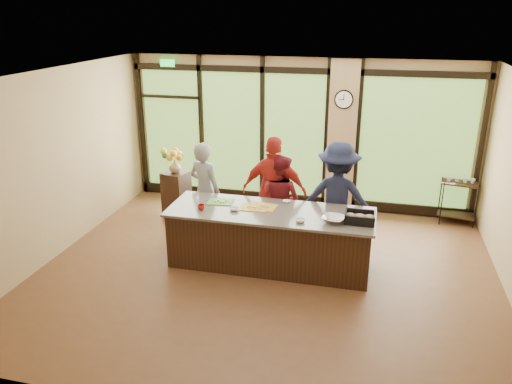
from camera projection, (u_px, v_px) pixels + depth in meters
The scene contains 24 objects.
floor at pixel (266, 273), 7.76m from camera, with size 7.00×7.00×0.00m, color brown.
ceiling at pixel (267, 77), 6.72m from camera, with size 7.00×7.00×0.00m, color silver.
back_wall at pixel (299, 134), 9.97m from camera, with size 7.00×7.00×0.00m, color tan.
left_wall at pixel (54, 165), 8.02m from camera, with size 6.00×6.00×0.00m, color tan.
window_wall at pixel (307, 140), 9.93m from camera, with size 6.90×0.12×3.00m.
island_base at pixel (270, 239), 7.88m from camera, with size 3.10×1.00×0.88m, color black.
countertop at pixel (270, 212), 7.72m from camera, with size 3.20×1.10×0.04m, color #6E655B.
wall_clock at pixel (344, 99), 9.40m from camera, with size 0.36×0.04×0.36m.
cook_left at pixel (205, 191), 8.72m from camera, with size 0.63×0.42×1.74m, color gray.
cook_midleft at pixel (280, 200), 8.47m from camera, with size 0.78×0.61×1.60m, color maroon.
cook_midright at pixel (274, 191), 8.45m from camera, with size 1.11×0.46×1.90m, color #AD221A.
cook_right at pixel (337, 198), 8.19m from camera, with size 1.21×0.70×1.88m, color #161A31.
roasting_pan at pixel (360, 220), 7.30m from camera, with size 0.44×0.34×0.08m, color black.
mixing_bowl at pixel (334, 219), 7.31m from camera, with size 0.33×0.33×0.08m, color silver.
cutting_board_left at pixel (220, 202), 8.06m from camera, with size 0.41×0.31×0.01m, color #4E9937.
cutting_board_center at pixel (254, 208), 7.83m from camera, with size 0.42×0.32×0.01m, color gold.
cutting_board_right at pixel (262, 207), 7.86m from camera, with size 0.43×0.32×0.01m, color gold.
prep_bowl_near at pixel (234, 209), 7.72m from camera, with size 0.14×0.14×0.05m, color white.
prep_bowl_mid at pixel (300, 221), 7.31m from camera, with size 0.14×0.14×0.04m, color white.
prep_bowl_far at pixel (287, 201), 8.05m from camera, with size 0.12×0.12×0.03m, color white.
red_ramekin at pixel (201, 207), 7.73m from camera, with size 0.11×0.11×0.09m, color #9F170F.
flower_stand at pixel (177, 194), 9.80m from camera, with size 0.44×0.44×0.88m, color black.
flower_vase at pixel (175, 166), 9.61m from camera, with size 0.23×0.23×0.24m, color #8A6C4B.
bar_cart at pixel (458, 196), 9.39m from camera, with size 0.72×0.50×0.90m.
Camera 1 is at (1.47, -6.68, 3.87)m, focal length 35.00 mm.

